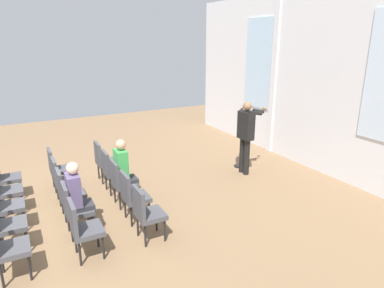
{
  "coord_description": "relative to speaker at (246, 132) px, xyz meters",
  "views": [
    {
      "loc": [
        6.08,
        -0.04,
        3.2
      ],
      "look_at": [
        -0.07,
        3.23,
        1.03
      ],
      "focal_mm": 31.75,
      "sensor_mm": 36.0,
      "label": 1
    }
  ],
  "objects": [
    {
      "name": "ground_plane",
      "position": [
        0.24,
        -4.8,
        -1.04
      ],
      "size": [
        17.03,
        17.03,
        0.0
      ],
      "primitive_type": "plane",
      "color": "#846647"
    },
    {
      "name": "rear_partition",
      "position": [
        0.26,
        1.75,
        1.17
      ],
      "size": [
        10.22,
        0.14,
        4.38
      ],
      "color": "silver",
      "rests_on": "ground"
    },
    {
      "name": "speaker",
      "position": [
        0.0,
        0.0,
        0.0
      ],
      "size": [
        0.51,
        0.69,
        1.79
      ],
      "color": "black",
      "rests_on": "ground"
    },
    {
      "name": "mic_stand",
      "position": [
        -0.41,
        0.15,
        -0.7
      ],
      "size": [
        0.28,
        0.28,
        1.55
      ],
      "color": "black",
      "rests_on": "ground"
    },
    {
      "name": "chair_r0_c0",
      "position": [
        -1.14,
        -3.19,
        -0.51
      ],
      "size": [
        0.46,
        0.44,
        0.94
      ],
      "color": "black",
      "rests_on": "ground"
    },
    {
      "name": "chair_r0_c1",
      "position": [
        -0.45,
        -3.19,
        -0.51
      ],
      "size": [
        0.46,
        0.44,
        0.94
      ],
      "color": "black",
      "rests_on": "ground"
    },
    {
      "name": "chair_r0_c2",
      "position": [
        0.24,
        -3.19,
        -0.51
      ],
      "size": [
        0.46,
        0.44,
        0.94
      ],
      "color": "black",
      "rests_on": "ground"
    },
    {
      "name": "audience_r0_c2",
      "position": [
        0.24,
        -3.11,
        -0.29
      ],
      "size": [
        0.36,
        0.39,
        1.36
      ],
      "color": "#2D2D33",
      "rests_on": "ground"
    },
    {
      "name": "chair_r0_c3",
      "position": [
        0.94,
        -3.19,
        -0.51
      ],
      "size": [
        0.46,
        0.44,
        0.94
      ],
      "color": "black",
      "rests_on": "ground"
    },
    {
      "name": "chair_r0_c4",
      "position": [
        1.63,
        -3.19,
        -0.51
      ],
      "size": [
        0.46,
        0.44,
        0.94
      ],
      "color": "black",
      "rests_on": "ground"
    },
    {
      "name": "chair_r1_c0",
      "position": [
        -1.14,
        -4.19,
        -0.51
      ],
      "size": [
        0.46,
        0.44,
        0.94
      ],
      "color": "black",
      "rests_on": "ground"
    },
    {
      "name": "chair_r1_c1",
      "position": [
        -0.45,
        -4.19,
        -0.51
      ],
      "size": [
        0.46,
        0.44,
        0.94
      ],
      "color": "black",
      "rests_on": "ground"
    },
    {
      "name": "chair_r1_c2",
      "position": [
        0.24,
        -4.19,
        -0.51
      ],
      "size": [
        0.46,
        0.44,
        0.94
      ],
      "color": "black",
      "rests_on": "ground"
    },
    {
      "name": "chair_r1_c3",
      "position": [
        0.94,
        -4.19,
        -0.51
      ],
      "size": [
        0.46,
        0.44,
        0.94
      ],
      "color": "black",
      "rests_on": "ground"
    },
    {
      "name": "audience_r1_c3",
      "position": [
        0.94,
        -4.11,
        -0.31
      ],
      "size": [
        0.36,
        0.39,
        1.31
      ],
      "color": "#2D2D33",
      "rests_on": "ground"
    },
    {
      "name": "chair_r1_c4",
      "position": [
        1.63,
        -4.19,
        -0.51
      ],
      "size": [
        0.46,
        0.44,
        0.94
      ],
      "color": "black",
      "rests_on": "ground"
    },
    {
      "name": "chair_r2_c0",
      "position": [
        -1.14,
        -5.2,
        -0.51
      ],
      "size": [
        0.46,
        0.44,
        0.94
      ],
      "color": "black",
      "rests_on": "ground"
    },
    {
      "name": "chair_r2_c1",
      "position": [
        -0.45,
        -5.2,
        -0.51
      ],
      "size": [
        0.46,
        0.44,
        0.94
      ],
      "color": "black",
      "rests_on": "ground"
    },
    {
      "name": "chair_r2_c2",
      "position": [
        0.24,
        -5.2,
        -0.51
      ],
      "size": [
        0.46,
        0.44,
        0.94
      ],
      "color": "black",
      "rests_on": "ground"
    },
    {
      "name": "chair_r2_c3",
      "position": [
        0.94,
        -5.2,
        -0.51
      ],
      "size": [
        0.46,
        0.44,
        0.94
      ],
      "color": "black",
      "rests_on": "ground"
    },
    {
      "name": "chair_r2_c4",
      "position": [
        1.63,
        -5.2,
        -0.51
      ],
      "size": [
        0.46,
        0.44,
        0.94
      ],
      "color": "black",
      "rests_on": "ground"
    }
  ]
}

